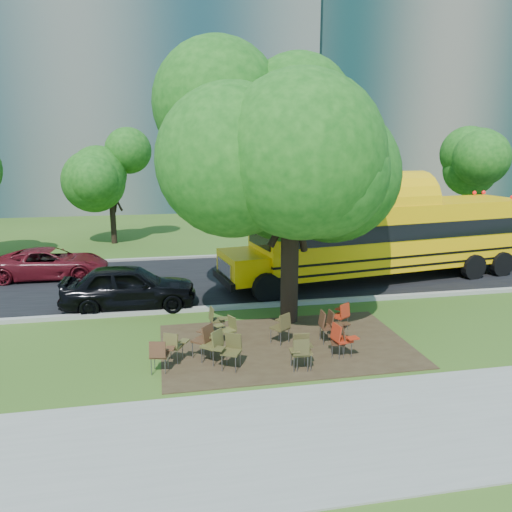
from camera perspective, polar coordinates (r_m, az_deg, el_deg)
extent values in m
plane|color=#2D4D18|center=(14.75, -0.94, -9.74)|extent=(160.00, 160.00, 0.00)
cube|color=gray|center=(10.40, 4.24, -19.99)|extent=(60.00, 4.00, 0.04)
cube|color=#382819|center=(14.49, 3.38, -10.12)|extent=(7.00, 4.50, 0.03)
cube|color=black|center=(21.31, -4.26, -2.60)|extent=(80.00, 8.00, 0.04)
cube|color=gray|center=(17.50, -2.68, -5.84)|extent=(80.00, 0.25, 0.14)
cube|color=gray|center=(25.26, -5.38, -0.08)|extent=(80.00, 0.25, 0.14)
cube|color=slate|center=(50.03, -18.40, 18.24)|extent=(38.00, 16.00, 22.00)
cube|color=slate|center=(58.20, 16.92, 18.95)|extent=(30.00, 16.00, 25.00)
cylinder|color=black|center=(29.79, -16.06, 4.72)|extent=(0.32, 0.32, 3.50)
sphere|color=#144E12|center=(29.57, -16.36, 9.46)|extent=(4.80, 4.80, 4.80)
cylinder|color=black|center=(29.53, 9.65, 5.65)|extent=(0.38, 0.38, 4.20)
sphere|color=#144E12|center=(29.33, 9.86, 11.36)|extent=(5.60, 5.60, 5.60)
cylinder|color=black|center=(32.42, 23.67, 4.85)|extent=(0.34, 0.34, 3.60)
sphere|color=#144E12|center=(32.21, 24.08, 9.34)|extent=(5.00, 5.00, 5.00)
cylinder|color=black|center=(15.72, 3.88, 0.18)|extent=(0.56, 0.56, 4.46)
sphere|color=#144E12|center=(15.35, 4.07, 12.33)|extent=(7.20, 7.20, 7.20)
cube|color=#FFB708|center=(21.77, 15.40, 2.46)|extent=(12.24, 4.54, 2.67)
cube|color=black|center=(21.91, 16.14, 3.27)|extent=(11.61, 4.48, 0.65)
cube|color=#FFB708|center=(18.94, -1.49, -1.18)|extent=(1.77, 2.58, 1.03)
cube|color=black|center=(21.90, 15.30, 0.71)|extent=(12.27, 4.58, 0.09)
cube|color=black|center=(21.98, 15.23, -0.32)|extent=(12.27, 4.58, 0.09)
cylinder|color=black|center=(18.00, 1.31, -3.71)|extent=(1.13, 0.49, 1.09)
cylinder|color=black|center=(20.47, -1.45, -1.69)|extent=(1.13, 0.49, 1.09)
cylinder|color=black|center=(23.01, 23.59, -1.16)|extent=(1.13, 0.49, 1.09)
cylinder|color=black|center=(24.98, 19.35, 0.22)|extent=(1.13, 0.49, 1.09)
cylinder|color=black|center=(24.07, 26.23, -0.83)|extent=(1.13, 0.49, 1.09)
cylinder|color=black|center=(25.96, 21.96, 0.47)|extent=(1.13, 0.49, 1.09)
cube|color=#4E2D1B|center=(12.96, -10.99, -11.06)|extent=(0.51, 0.49, 0.05)
cube|color=#4E2D1B|center=(12.71, -11.21, -10.46)|extent=(0.42, 0.19, 0.41)
cube|color=#4E2D1B|center=(12.99, -9.80, -10.37)|extent=(0.28, 0.33, 0.03)
cylinder|color=slate|center=(13.24, -11.52, -11.63)|extent=(0.02, 0.02, 0.46)
cylinder|color=slate|center=(12.86, -10.34, -12.34)|extent=(0.02, 0.02, 0.46)
cube|color=brown|center=(13.45, -9.39, -10.14)|extent=(0.55, 0.54, 0.05)
cube|color=brown|center=(13.22, -9.75, -9.54)|extent=(0.40, 0.26, 0.40)
cube|color=brown|center=(13.43, -8.21, -9.58)|extent=(0.32, 0.35, 0.03)
cylinder|color=slate|center=(13.75, -9.71, -10.65)|extent=(0.02, 0.02, 0.45)
cylinder|color=slate|center=(13.33, -8.98, -11.38)|extent=(0.02, 0.02, 0.45)
cube|color=brown|center=(13.25, -5.10, -10.17)|extent=(0.63, 0.63, 0.05)
cube|color=brown|center=(13.05, -4.42, -9.39)|extent=(0.37, 0.39, 0.44)
cube|color=brown|center=(13.48, -4.96, -9.16)|extent=(0.39, 0.38, 0.03)
cylinder|color=slate|center=(13.32, -6.22, -11.22)|extent=(0.03, 0.03, 0.49)
cylinder|color=slate|center=(13.38, -3.95, -11.06)|extent=(0.03, 0.03, 0.49)
cube|color=#48421F|center=(12.85, -2.87, -10.94)|extent=(0.60, 0.59, 0.05)
cube|color=#48421F|center=(12.93, -2.59, -9.66)|extent=(0.42, 0.29, 0.43)
cube|color=#48421F|center=(12.76, -4.21, -10.52)|extent=(0.35, 0.37, 0.03)
cylinder|color=slate|center=(12.74, -2.35, -12.34)|extent=(0.03, 0.03, 0.48)
cylinder|color=slate|center=(13.16, -3.34, -11.49)|extent=(0.03, 0.03, 0.48)
cube|color=#413A1C|center=(12.88, 5.00, -10.98)|extent=(0.46, 0.44, 0.05)
cube|color=#413A1C|center=(12.63, 5.20, -10.37)|extent=(0.42, 0.12, 0.42)
cube|color=#413A1C|center=(13.02, 5.96, -10.15)|extent=(0.25, 0.30, 0.03)
cylinder|color=slate|center=(13.10, 4.04, -11.66)|extent=(0.02, 0.02, 0.47)
cylinder|color=slate|center=(12.86, 5.93, -12.18)|extent=(0.02, 0.02, 0.47)
cube|color=brown|center=(12.94, 5.36, -10.87)|extent=(0.46, 0.44, 0.05)
cube|color=brown|center=(13.02, 5.19, -9.62)|extent=(0.42, 0.12, 0.42)
cube|color=brown|center=(12.71, 4.41, -10.69)|extent=(0.24, 0.30, 0.03)
cylinder|color=slate|center=(12.92, 6.30, -12.07)|extent=(0.02, 0.02, 0.47)
cylinder|color=slate|center=(13.15, 4.39, -11.56)|extent=(0.02, 0.02, 0.47)
cube|color=#402617|center=(13.79, 9.32, -9.75)|extent=(0.44, 0.45, 0.04)
cube|color=#402617|center=(13.73, 10.03, -8.99)|extent=(0.17, 0.37, 0.36)
cube|color=#402617|center=(13.94, 8.74, -9.01)|extent=(0.29, 0.25, 0.03)
cylinder|color=slate|center=(13.71, 8.71, -10.77)|extent=(0.02, 0.02, 0.40)
cylinder|color=slate|center=(14.02, 9.86, -10.27)|extent=(0.02, 0.02, 0.40)
cube|color=#B02712|center=(13.76, 9.83, -9.42)|extent=(0.51, 0.52, 0.05)
cube|color=#B02712|center=(13.58, 9.15, -8.62)|extent=(0.18, 0.45, 0.44)
cube|color=#B02712|center=(13.59, 10.97, -9.18)|extent=(0.34, 0.29, 0.03)
cylinder|color=slate|center=(14.09, 10.06, -9.97)|extent=(0.03, 0.03, 0.49)
cylinder|color=slate|center=(13.62, 9.51, -10.76)|extent=(0.03, 0.03, 0.49)
cube|color=#492D1A|center=(13.59, -6.17, -9.55)|extent=(0.64, 0.64, 0.06)
cube|color=#492D1A|center=(13.39, -5.50, -8.76)|extent=(0.38, 0.40, 0.45)
cube|color=#492D1A|center=(13.82, -6.03, -8.56)|extent=(0.39, 0.39, 0.03)
cylinder|color=slate|center=(13.66, -7.27, -10.61)|extent=(0.03, 0.03, 0.50)
cylinder|color=slate|center=(13.72, -5.02, -10.44)|extent=(0.03, 0.03, 0.50)
cube|color=brown|center=(14.41, -3.29, -8.50)|extent=(0.51, 0.52, 0.05)
cube|color=brown|center=(14.42, -2.74, -7.59)|extent=(0.25, 0.38, 0.38)
cube|color=brown|center=(14.48, -4.24, -7.93)|extent=(0.33, 0.30, 0.03)
cylinder|color=slate|center=(14.28, -3.45, -9.62)|extent=(0.02, 0.02, 0.42)
cylinder|color=slate|center=(14.69, -3.11, -8.96)|extent=(0.02, 0.02, 0.42)
cube|color=#4C4721|center=(15.20, -4.47, -7.30)|extent=(0.44, 0.46, 0.05)
cube|color=#4C4721|center=(15.09, -5.13, -6.61)|extent=(0.15, 0.40, 0.39)
cube|color=#4C4721|center=(14.98, -3.74, -7.12)|extent=(0.30, 0.25, 0.03)
cylinder|color=slate|center=(15.47, -4.01, -7.81)|extent=(0.02, 0.02, 0.44)
cylinder|color=slate|center=(15.09, -4.91, -8.36)|extent=(0.02, 0.02, 0.44)
cube|color=#4A3F20|center=(14.44, 2.74, -8.20)|extent=(0.62, 0.61, 0.05)
cube|color=#4A3F20|center=(14.24, 3.35, -7.49)|extent=(0.41, 0.34, 0.43)
cube|color=#4A3F20|center=(14.67, 2.95, -7.32)|extent=(0.37, 0.38, 0.03)
cylinder|color=slate|center=(14.51, 1.71, -9.11)|extent=(0.03, 0.03, 0.48)
cylinder|color=slate|center=(14.55, 3.76, -9.06)|extent=(0.03, 0.03, 0.48)
cube|color=#4B2B1B|center=(14.61, 8.29, -8.00)|extent=(0.46, 0.49, 0.06)
cube|color=#4B2B1B|center=(14.47, 7.56, -7.16)|extent=(0.13, 0.45, 0.44)
cube|color=#4B2B1B|center=(14.37, 9.21, -7.83)|extent=(0.32, 0.26, 0.03)
cylinder|color=slate|center=(14.92, 8.75, -8.60)|extent=(0.03, 0.03, 0.50)
cylinder|color=slate|center=(14.48, 7.75, -9.24)|extent=(0.03, 0.03, 0.50)
cube|color=#A92812|center=(15.59, 9.54, -6.80)|extent=(0.60, 0.59, 0.05)
cube|color=#A92812|center=(15.42, 10.14, -6.15)|extent=(0.40, 0.31, 0.42)
cube|color=#A92812|center=(15.83, 9.67, -6.03)|extent=(0.35, 0.37, 0.03)
cylinder|color=slate|center=(15.64, 8.59, -7.63)|extent=(0.03, 0.03, 0.47)
cylinder|color=slate|center=(15.72, 10.43, -7.59)|extent=(0.03, 0.03, 0.47)
cube|color=#442818|center=(14.84, 9.17, -7.81)|extent=(0.43, 0.45, 0.05)
cube|color=#442818|center=(14.69, 8.51, -7.03)|extent=(0.11, 0.42, 0.42)
cube|color=#442818|center=(14.63, 10.08, -7.62)|extent=(0.30, 0.24, 0.03)
cylinder|color=slate|center=(15.14, 9.53, -8.36)|extent=(0.03, 0.03, 0.47)
cylinder|color=slate|center=(14.71, 8.73, -8.97)|extent=(0.03, 0.03, 0.47)
imported|color=black|center=(17.93, -14.30, -3.40)|extent=(4.65, 2.00, 1.56)
imported|color=#590F17|center=(23.00, -22.41, -0.77)|extent=(4.76, 2.29, 1.31)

